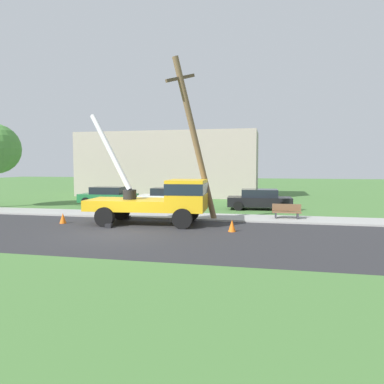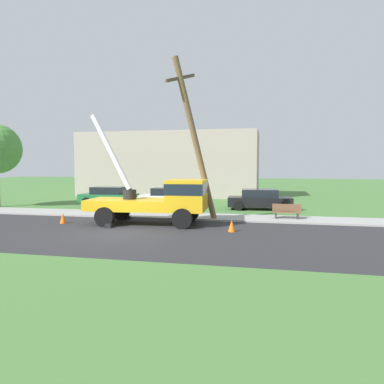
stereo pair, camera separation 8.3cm
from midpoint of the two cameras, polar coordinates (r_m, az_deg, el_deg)
ground_plane at (r=27.97m, az=-1.58°, el=-2.06°), size 120.00×120.00×0.00m
road_asphalt at (r=16.70m, az=-11.61°, el=-6.45°), size 80.00×8.65×0.01m
sidewalk_strip at (r=21.84m, az=-5.64°, el=-3.73°), size 80.00×2.53×0.10m
utility_truck at (r=18.66m, az=-4.60°, el=-0.90°), size 6.91×3.21×5.98m
leaning_utility_pole at (r=19.24m, az=0.63°, el=8.35°), size 2.39×2.73×8.69m
traffic_cone_ahead at (r=16.75m, az=6.54°, el=-5.40°), size 0.36×0.36×0.56m
traffic_cone_behind at (r=20.23m, az=-19.85°, el=-3.95°), size 0.36×0.36×0.56m
parked_sedan_green at (r=28.61m, az=-13.11°, el=-0.60°), size 4.46×2.12×1.42m
parked_sedan_white at (r=26.65m, az=-3.54°, el=-0.84°), size 4.45×2.10×1.42m
parked_sedan_black at (r=25.40m, az=10.90°, el=-1.17°), size 4.49×2.18×1.42m
park_bench at (r=20.83m, az=15.05°, el=-3.11°), size 1.60×0.45×0.90m
lowrise_building_backdrop at (r=36.75m, az=-3.62°, el=4.44°), size 18.00×6.00×6.40m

